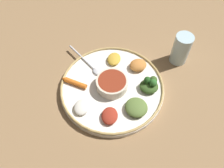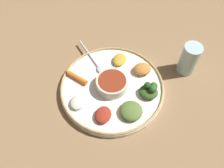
% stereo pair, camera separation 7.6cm
% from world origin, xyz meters
% --- Properties ---
extents(ground_plane, '(2.40, 2.40, 0.00)m').
position_xyz_m(ground_plane, '(0.00, 0.00, 0.00)').
color(ground_plane, olive).
extents(platter, '(0.34, 0.34, 0.02)m').
position_xyz_m(platter, '(0.00, 0.00, 0.01)').
color(platter, white).
rests_on(platter, ground_plane).
extents(platter_rim, '(0.34, 0.34, 0.01)m').
position_xyz_m(platter_rim, '(0.00, 0.00, 0.02)').
color(platter_rim, tan).
rests_on(platter_rim, platter).
extents(center_bowl, '(0.10, 0.10, 0.04)m').
position_xyz_m(center_bowl, '(0.00, 0.00, 0.04)').
color(center_bowl, beige).
rests_on(center_bowl, platter).
extents(spoon, '(0.15, 0.12, 0.01)m').
position_xyz_m(spoon, '(0.09, 0.08, 0.02)').
color(spoon, silver).
rests_on(spoon, platter).
extents(greens_pile, '(0.06, 0.07, 0.05)m').
position_xyz_m(greens_pile, '(-0.01, -0.12, 0.04)').
color(greens_pile, '#385623').
rests_on(greens_pile, platter).
extents(carrot_near_spoon, '(0.05, 0.09, 0.02)m').
position_xyz_m(carrot_near_spoon, '(0.01, 0.13, 0.03)').
color(carrot_near_spoon, orange).
rests_on(carrot_near_spoon, platter).
extents(mound_lentil_yellow, '(0.07, 0.06, 0.02)m').
position_xyz_m(mound_lentil_yellow, '(0.11, -0.01, 0.03)').
color(mound_lentil_yellow, gold).
rests_on(mound_lentil_yellow, platter).
extents(mound_squash, '(0.07, 0.07, 0.03)m').
position_xyz_m(mound_squash, '(0.08, -0.09, 0.03)').
color(mound_squash, '#C67A38').
rests_on(mound_squash, platter).
extents(mound_rice_white, '(0.07, 0.06, 0.02)m').
position_xyz_m(mound_rice_white, '(-0.08, 0.10, 0.03)').
color(mound_rice_white, silver).
rests_on(mound_rice_white, platter).
extents(mound_collards, '(0.10, 0.10, 0.03)m').
position_xyz_m(mound_collards, '(-0.09, -0.07, 0.03)').
color(mound_collards, '#567033').
rests_on(mound_collards, platter).
extents(mound_beet, '(0.07, 0.06, 0.02)m').
position_xyz_m(mound_beet, '(-0.11, 0.01, 0.03)').
color(mound_beet, maroon).
rests_on(mound_beet, platter).
extents(drinking_glass, '(0.06, 0.06, 0.12)m').
position_xyz_m(drinking_glass, '(0.12, -0.24, 0.05)').
color(drinking_glass, silver).
rests_on(drinking_glass, ground_plane).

